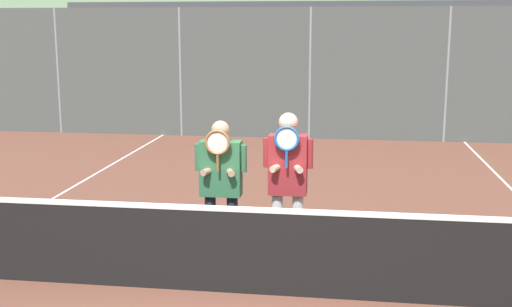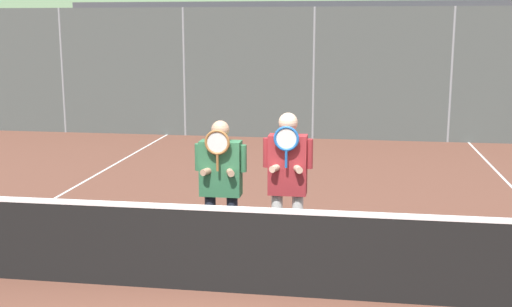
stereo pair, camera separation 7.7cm
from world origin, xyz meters
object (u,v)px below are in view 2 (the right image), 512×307
(car_left_of_center, at_px, (287,91))
(player_leftmost, at_px, (221,179))
(car_center, at_px, (457,91))
(player_center_left, at_px, (288,177))
(car_far_left, at_px, (124,86))

(car_left_of_center, bearing_deg, player_leftmost, -87.64)
(player_leftmost, height_order, car_center, car_center)
(player_leftmost, relative_size, car_left_of_center, 0.37)
(player_center_left, bearing_deg, car_left_of_center, 96.05)
(player_leftmost, xyz_separation_m, car_center, (4.43, 12.03, -0.06))
(player_leftmost, relative_size, player_center_left, 0.94)
(car_left_of_center, relative_size, car_center, 1.09)
(player_leftmost, height_order, player_center_left, player_center_left)
(car_far_left, bearing_deg, car_left_of_center, -0.79)
(player_leftmost, bearing_deg, car_left_of_center, 92.36)
(car_far_left, xyz_separation_m, car_center, (10.09, -0.14, 0.02))
(player_center_left, bearing_deg, car_far_left, 117.88)
(car_far_left, relative_size, car_center, 1.11)
(car_far_left, relative_size, car_left_of_center, 1.02)
(player_center_left, xyz_separation_m, car_left_of_center, (-1.28, 12.12, -0.19))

